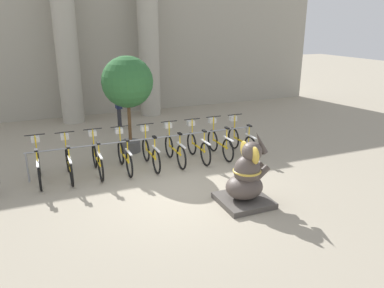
% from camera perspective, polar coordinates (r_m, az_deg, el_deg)
% --- Properties ---
extents(ground_plane, '(60.00, 60.00, 0.00)m').
position_cam_1_polar(ground_plane, '(8.76, -1.83, -7.28)').
color(ground_plane, '#9E937F').
extents(building_facade, '(20.00, 0.20, 6.00)m').
position_cam_1_polar(building_facade, '(16.26, -13.21, 15.01)').
color(building_facade, '#A39E8E').
rests_on(building_facade, ground_plane).
extents(column_left, '(1.04, 1.04, 5.16)m').
position_cam_1_polar(column_left, '(15.10, -18.48, 12.92)').
color(column_left, '#ADA899').
rests_on(column_left, ground_plane).
extents(column_right, '(1.04, 1.04, 5.16)m').
position_cam_1_polar(column_right, '(15.67, -6.59, 13.87)').
color(column_right, '#ADA899').
rests_on(column_right, ground_plane).
extents(bike_rack, '(6.22, 0.05, 0.77)m').
position_cam_1_polar(bike_rack, '(10.20, -6.65, 0.26)').
color(bike_rack, gray).
rests_on(bike_rack, ground_plane).
extents(bicycle_0, '(0.48, 1.65, 1.10)m').
position_cam_1_polar(bicycle_0, '(9.87, -22.35, -3.13)').
color(bicycle_0, black).
rests_on(bicycle_0, ground_plane).
extents(bicycle_1, '(0.48, 1.65, 1.10)m').
position_cam_1_polar(bicycle_1, '(9.84, -18.27, -2.72)').
color(bicycle_1, black).
rests_on(bicycle_1, ground_plane).
extents(bicycle_2, '(0.48, 1.65, 1.10)m').
position_cam_1_polar(bicycle_2, '(9.93, -14.26, -2.16)').
color(bicycle_2, black).
rests_on(bicycle_2, ground_plane).
extents(bicycle_3, '(0.48, 1.65, 1.10)m').
position_cam_1_polar(bicycle_3, '(10.01, -10.26, -1.71)').
color(bicycle_3, black).
rests_on(bicycle_3, ground_plane).
extents(bicycle_4, '(0.48, 1.65, 1.10)m').
position_cam_1_polar(bicycle_4, '(10.15, -6.37, -1.25)').
color(bicycle_4, black).
rests_on(bicycle_4, ground_plane).
extents(bicycle_5, '(0.48, 1.65, 1.10)m').
position_cam_1_polar(bicycle_5, '(10.37, -2.69, -0.71)').
color(bicycle_5, black).
rests_on(bicycle_5, ground_plane).
extents(bicycle_6, '(0.48, 1.65, 1.10)m').
position_cam_1_polar(bicycle_6, '(10.61, 0.89, -0.25)').
color(bicycle_6, black).
rests_on(bicycle_6, ground_plane).
extents(bicycle_7, '(0.48, 1.65, 1.10)m').
position_cam_1_polar(bicycle_7, '(10.92, 4.21, 0.24)').
color(bicycle_7, black).
rests_on(bicycle_7, ground_plane).
extents(bicycle_8, '(0.48, 1.65, 1.10)m').
position_cam_1_polar(bicycle_8, '(11.23, 7.47, 0.63)').
color(bicycle_8, black).
rests_on(bicycle_8, ground_plane).
extents(elephant_statue, '(1.06, 1.06, 1.62)m').
position_cam_1_polar(elephant_statue, '(8.11, 8.28, -5.37)').
color(elephant_statue, '#4C4742').
rests_on(elephant_statue, ground_plane).
extents(person_pedestrian, '(0.21, 0.47, 1.60)m').
position_cam_1_polar(person_pedestrian, '(13.77, -11.13, 6.02)').
color(person_pedestrian, '#28282D').
rests_on(person_pedestrian, ground_plane).
extents(potted_tree, '(1.48, 1.48, 2.86)m').
position_cam_1_polar(potted_tree, '(11.05, -9.81, 8.97)').
color(potted_tree, '#4C4C4C').
rests_on(potted_tree, ground_plane).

